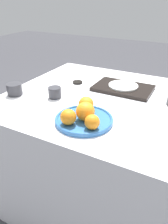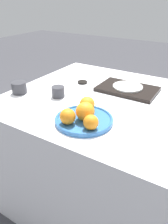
# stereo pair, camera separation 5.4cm
# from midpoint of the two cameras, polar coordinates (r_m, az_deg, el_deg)

# --- Properties ---
(ground_plane) EXTENTS (12.00, 12.00, 0.00)m
(ground_plane) POSITION_cam_midpoint_polar(r_m,az_deg,el_deg) (1.67, 10.29, -22.40)
(ground_plane) COLOR #38383D
(table) EXTENTS (1.36, 0.98, 0.78)m
(table) POSITION_cam_midpoint_polar(r_m,az_deg,el_deg) (1.39, 11.68, -12.24)
(table) COLOR white
(table) RESTS_ON ground_plane
(fruit_platter) EXTENTS (0.26, 0.26, 0.02)m
(fruit_platter) POSITION_cam_midpoint_polar(r_m,az_deg,el_deg) (0.98, 1.59, -2.00)
(fruit_platter) COLOR #336BAD
(fruit_platter) RESTS_ON table
(orange_0) EXTENTS (0.08, 0.08, 0.08)m
(orange_0) POSITION_cam_midpoint_polar(r_m,az_deg,el_deg) (0.95, 1.94, 0.13)
(orange_0) COLOR orange
(orange_0) RESTS_ON fruit_platter
(orange_1) EXTENTS (0.07, 0.07, 0.07)m
(orange_1) POSITION_cam_midpoint_polar(r_m,az_deg,el_deg) (1.03, 2.33, 2.05)
(orange_1) COLOR orange
(orange_1) RESTS_ON fruit_platter
(orange_2) EXTENTS (0.07, 0.07, 0.07)m
(orange_2) POSITION_cam_midpoint_polar(r_m,az_deg,el_deg) (0.93, -2.61, -1.21)
(orange_2) COLOR orange
(orange_2) RESTS_ON fruit_platter
(orange_3) EXTENTS (0.06, 0.06, 0.06)m
(orange_3) POSITION_cam_midpoint_polar(r_m,az_deg,el_deg) (0.89, 3.56, -2.73)
(orange_3) COLOR orange
(orange_3) RESTS_ON fruit_platter
(serving_tray) EXTENTS (0.34, 0.23, 0.02)m
(serving_tray) POSITION_cam_midpoint_polar(r_m,az_deg,el_deg) (1.34, 12.44, 5.88)
(serving_tray) COLOR black
(serving_tray) RESTS_ON table
(side_plate) EXTENTS (0.18, 0.18, 0.01)m
(side_plate) POSITION_cam_midpoint_polar(r_m,az_deg,el_deg) (1.33, 12.51, 6.48)
(side_plate) COLOR silver
(side_plate) RESTS_ON serving_tray
(cup_1) EXTENTS (0.09, 0.09, 0.07)m
(cup_1) POSITION_cam_midpoint_polar(r_m,az_deg,el_deg) (1.31, -15.43, 6.15)
(cup_1) COLOR #333338
(cup_1) RESTS_ON table
(cup_2) EXTENTS (0.07, 0.07, 0.06)m
(cup_2) POSITION_cam_midpoint_polar(r_m,az_deg,el_deg) (1.22, -5.52, 5.27)
(cup_2) COLOR #333338
(cup_2) RESTS_ON table
(soy_dish) EXTENTS (0.06, 0.06, 0.01)m
(soy_dish) POSITION_cam_midpoint_polar(r_m,az_deg,el_deg) (1.42, 0.69, 7.79)
(soy_dish) COLOR black
(soy_dish) RESTS_ON table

